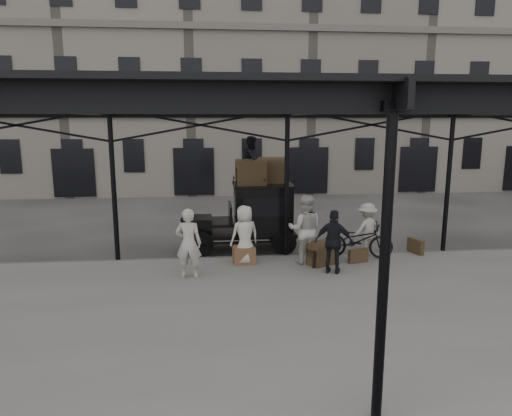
{
  "coord_description": "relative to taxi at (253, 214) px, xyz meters",
  "views": [
    {
      "loc": [
        -2.17,
        -11.22,
        4.19
      ],
      "look_at": [
        -0.95,
        1.6,
        1.7
      ],
      "focal_mm": 32.0,
      "sensor_mm": 36.0,
      "label": 1
    }
  ],
  "objects": [
    {
      "name": "canopy",
      "position": [
        0.9,
        -4.94,
        3.39
      ],
      "size": [
        22.5,
        9.0,
        4.74
      ],
      "color": "black",
      "rests_on": "ground"
    },
    {
      "name": "porter_roof",
      "position": [
        -0.03,
        -0.1,
        1.74
      ],
      "size": [
        0.76,
        0.87,
        1.52
      ],
      "primitive_type": "imported",
      "rotation": [
        0.0,
        0.0,
        1.28
      ],
      "color": "black",
      "rests_on": "taxi"
    },
    {
      "name": "porter_left",
      "position": [
        -1.92,
        -2.96,
        -0.14
      ],
      "size": [
        0.71,
        0.51,
        1.83
      ],
      "primitive_type": "imported",
      "rotation": [
        0.0,
        0.0,
        3.03
      ],
      "color": "beige",
      "rests_on": "platform"
    },
    {
      "name": "building_frontage",
      "position": [
        0.9,
        14.79,
        5.8
      ],
      "size": [
        64.0,
        8.0,
        14.0
      ],
      "primitive_type": "cube",
      "color": "slate",
      "rests_on": "ground"
    },
    {
      "name": "bicycle",
      "position": [
        2.98,
        -1.68,
        -0.51
      ],
      "size": [
        2.17,
        1.15,
        1.08
      ],
      "primitive_type": "imported",
      "rotation": [
        0.0,
        0.0,
        1.35
      ],
      "color": "black",
      "rests_on": "platform"
    },
    {
      "name": "ground",
      "position": [
        0.9,
        -3.21,
        -1.2
      ],
      "size": [
        120.0,
        120.0,
        0.0
      ],
      "primitive_type": "plane",
      "color": "#383533",
      "rests_on": "ground"
    },
    {
      "name": "steamer_trunk_platform",
      "position": [
        1.79,
        -2.19,
        -0.76
      ],
      "size": [
        0.95,
        0.85,
        0.6
      ],
      "primitive_type": null,
      "rotation": [
        0.0,
        0.0,
        0.55
      ],
      "color": "#4D3A24",
      "rests_on": "platform"
    },
    {
      "name": "suitcase_upright",
      "position": [
        4.91,
        -1.41,
        -0.83
      ],
      "size": [
        0.33,
        0.62,
        0.45
      ],
      "primitive_type": "cube",
      "rotation": [
        0.0,
        0.0,
        0.31
      ],
      "color": "#4D3A24",
      "rests_on": "platform"
    },
    {
      "name": "porter_midleft",
      "position": [
        1.32,
        -2.02,
        -0.06
      ],
      "size": [
        1.09,
        0.92,
        1.98
      ],
      "primitive_type": "imported",
      "rotation": [
        0.0,
        0.0,
        2.95
      ],
      "color": "beige",
      "rests_on": "platform"
    },
    {
      "name": "steamer_trunk_roof_near",
      "position": [
        -0.08,
        -0.25,
        1.32
      ],
      "size": [
        0.97,
        0.63,
        0.68
      ],
      "primitive_type": null,
      "rotation": [
        0.0,
        0.0,
        0.07
      ],
      "color": "#4D3A24",
      "rests_on": "taxi"
    },
    {
      "name": "suitcase_flat",
      "position": [
        2.85,
        -2.16,
        -0.85
      ],
      "size": [
        0.62,
        0.3,
        0.4
      ],
      "primitive_type": "cube",
      "rotation": [
        0.0,
        0.0,
        0.26
      ],
      "color": "#4D3A24",
      "rests_on": "platform"
    },
    {
      "name": "wicker_hamper",
      "position": [
        -0.42,
        -1.93,
        -0.8
      ],
      "size": [
        0.65,
        0.52,
        0.5
      ],
      "primitive_type": "cube",
      "rotation": [
        0.0,
        0.0,
        0.13
      ],
      "color": "brown",
      "rests_on": "platform"
    },
    {
      "name": "platform",
      "position": [
        0.9,
        -5.21,
        -1.13
      ],
      "size": [
        28.0,
        8.0,
        0.15
      ],
      "primitive_type": "cube",
      "color": "slate",
      "rests_on": "ground"
    },
    {
      "name": "taxi",
      "position": [
        0.0,
        0.0,
        0.0
      ],
      "size": [
        3.65,
        1.55,
        2.18
      ],
      "color": "black",
      "rests_on": "ground"
    },
    {
      "name": "porter_centre",
      "position": [
        -0.4,
        -1.92,
        -0.21
      ],
      "size": [
        0.96,
        0.78,
        1.69
      ],
      "primitive_type": "imported",
      "rotation": [
        0.0,
        0.0,
        3.48
      ],
      "color": "silver",
      "rests_on": "platform"
    },
    {
      "name": "steamer_trunk_roof_far",
      "position": [
        0.67,
        0.2,
        1.33
      ],
      "size": [
        0.96,
        0.59,
        0.7
      ],
      "primitive_type": null,
      "rotation": [
        0.0,
        0.0,
        0.01
      ],
      "color": "#4D3A24",
      "rests_on": "taxi"
    },
    {
      "name": "porter_official",
      "position": [
        1.9,
        -2.98,
        -0.19
      ],
      "size": [
        1.09,
        0.78,
        1.72
      ],
      "primitive_type": "imported",
      "rotation": [
        0.0,
        0.0,
        2.74
      ],
      "color": "black",
      "rests_on": "platform"
    },
    {
      "name": "porter_right",
      "position": [
        3.34,
        -1.41,
        -0.26
      ],
      "size": [
        1.18,
        0.93,
        1.6
      ],
      "primitive_type": "imported",
      "rotation": [
        0.0,
        0.0,
        3.52
      ],
      "color": "beige",
      "rests_on": "platform"
    }
  ]
}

